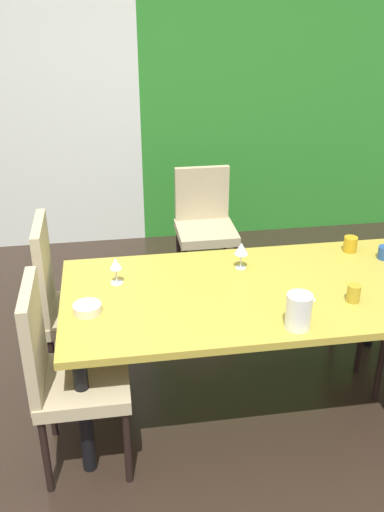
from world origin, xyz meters
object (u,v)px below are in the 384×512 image
(chair_head_far, at_px, (204,221))
(chair_left_far, at_px, (68,298))
(dining_table, at_px, (254,301))
(cup_north, at_px, (354,293))
(wine_glass_south, at_px, (241,249))
(serving_bowl_center, at_px, (87,308))
(cup_east, at_px, (350,244))
(chair_left_near, at_px, (64,369))
(wine_glass_near_window, at_px, (116,265))
(pitcher_near_shelf, at_px, (299,311))
(cup_right, at_px, (384,253))

(chair_head_far, bearing_deg, chair_left_far, 47.95)
(dining_table, relative_size, cup_north, 21.78)
(wine_glass_south, height_order, serving_bowl_center, wine_glass_south)
(chair_left_far, height_order, serving_bowl_center, chair_left_far)
(dining_table, distance_m, serving_bowl_center, 0.89)
(dining_table, height_order, serving_bowl_center, serving_bowl_center)
(chair_left_far, relative_size, cup_east, 11.34)
(chair_left_near, distance_m, cup_east, 1.83)
(cup_north, xyz_separation_m, cup_east, (0.22, 0.56, -0.00))
(dining_table, xyz_separation_m, cup_north, (0.47, -0.20, 0.12))
(wine_glass_near_window, distance_m, cup_north, 1.25)
(chair_left_far, distance_m, cup_north, 1.58)
(cup_north, height_order, pitcher_near_shelf, pitcher_near_shelf)
(chair_head_far, bearing_deg, wine_glass_near_window, 60.36)
(dining_table, relative_size, cup_right, 26.48)
(cup_east, distance_m, pitcher_near_shelf, 0.94)
(serving_bowl_center, bearing_deg, cup_north, -4.34)
(dining_table, height_order, chair_left_near, chair_left_near)
(dining_table, bearing_deg, cup_east, 27.66)
(chair_left_far, distance_m, wine_glass_near_window, 0.41)
(serving_bowl_center, bearing_deg, cup_right, 10.96)
(serving_bowl_center, bearing_deg, chair_left_far, 106.80)
(cup_right, xyz_separation_m, cup_east, (-0.16, 0.13, 0.01))
(dining_table, relative_size, chair_left_near, 2.01)
(chair_head_far, xyz_separation_m, wine_glass_near_window, (-0.71, -1.24, 0.31))
(chair_left_near, relative_size, cup_east, 10.95)
(chair_head_far, relative_size, cup_right, 12.02)
(wine_glass_south, xyz_separation_m, cup_east, (0.70, 0.11, -0.07))
(wine_glass_south, relative_size, serving_bowl_center, 1.11)
(wine_glass_near_window, bearing_deg, chair_head_far, 60.36)
(cup_right, relative_size, pitcher_near_shelf, 0.43)
(chair_left_near, xyz_separation_m, cup_north, (1.47, 0.12, 0.21))
(chair_left_far, bearing_deg, cup_east, 91.28)
(chair_head_far, relative_size, wine_glass_south, 5.88)
(wine_glass_south, bearing_deg, wine_glass_near_window, -174.34)
(wine_glass_south, height_order, cup_east, wine_glass_south)
(serving_bowl_center, relative_size, cup_east, 1.53)
(wine_glass_near_window, bearing_deg, serving_bowl_center, -119.28)
(cup_east, bearing_deg, dining_table, -152.34)
(cup_east, bearing_deg, chair_left_far, -178.72)
(chair_head_far, height_order, cup_north, chair_head_far)
(dining_table, distance_m, chair_left_far, 1.06)
(chair_head_far, bearing_deg, wine_glass_south, 90.05)
(serving_bowl_center, xyz_separation_m, pitcher_near_shelf, (0.99, -0.29, 0.07))
(chair_left_far, distance_m, serving_bowl_center, 0.47)
(chair_left_far, xyz_separation_m, cup_north, (1.47, -0.52, 0.20))
(cup_east, relative_size, pitcher_near_shelf, 0.52)
(chair_left_far, relative_size, cup_right, 13.64)
(dining_table, bearing_deg, pitcher_near_shelf, -74.04)
(cup_right, xyz_separation_m, pitcher_near_shelf, (-0.73, -0.62, 0.05))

